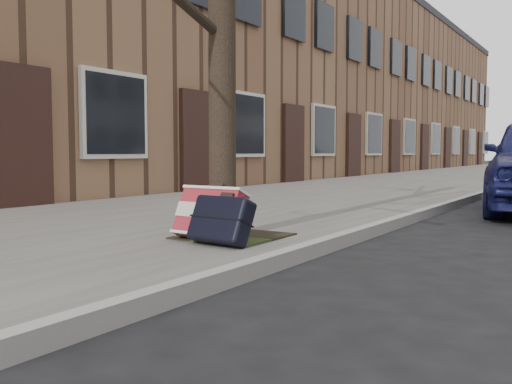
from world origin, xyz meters
The scene contains 6 objects.
ground centered at (0.00, 0.00, 0.00)m, with size 120.00×120.00×0.00m, color black.
near_sidewalk centered at (-3.70, 15.00, 0.06)m, with size 5.00×70.00×0.12m, color slate.
house_near centered at (-9.60, 16.00, 3.50)m, with size 6.80×40.00×7.00m, color brown.
dirt_patch centered at (-2.00, 1.20, 0.13)m, with size 0.85×0.85×0.01m, color black.
suitcase_red centered at (-2.01, 0.88, 0.35)m, with size 0.60×0.17×0.44m, color maroon.
suitcase_navy centered at (-1.81, 0.76, 0.33)m, with size 0.54×0.17×0.39m, color black.
Camera 1 is at (0.88, -3.00, 0.88)m, focal length 40.00 mm.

